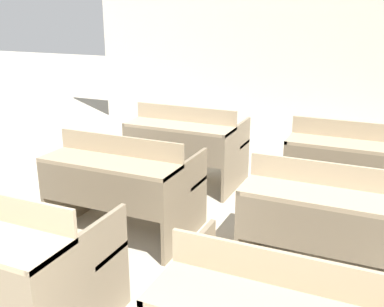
{
  "coord_description": "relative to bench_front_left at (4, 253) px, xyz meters",
  "views": [
    {
      "loc": [
        0.93,
        0.11,
        1.73
      ],
      "look_at": [
        -0.38,
        3.01,
        0.71
      ],
      "focal_mm": 42.0,
      "sensor_mm": 36.0,
      "label": 1
    }
  ],
  "objects": [
    {
      "name": "bench_second_left",
      "position": [
        0.01,
        1.21,
        0.0
      ],
      "size": [
        1.08,
        0.77,
        0.81
      ],
      "color": "#786952",
      "rests_on": "ground_plane"
    },
    {
      "name": "wall_back",
      "position": [
        0.94,
        4.73,
        0.99
      ],
      "size": [
        6.91,
        0.06,
        2.85
      ],
      "color": "beige",
      "rests_on": "ground_plane"
    },
    {
      "name": "bench_third_left",
      "position": [
        0.01,
        2.4,
        0.0
      ],
      "size": [
        1.08,
        0.77,
        0.81
      ],
      "color": "#81725B",
      "rests_on": "ground_plane"
    },
    {
      "name": "bench_second_right",
      "position": [
        1.6,
        1.22,
        0.0
      ],
      "size": [
        1.08,
        0.77,
        0.81
      ],
      "color": "#7F7059",
      "rests_on": "ground_plane"
    },
    {
      "name": "bench_front_left",
      "position": [
        0.0,
        0.0,
        0.0
      ],
      "size": [
        1.08,
        0.77,
        0.81
      ],
      "color": "#81725B",
      "rests_on": "ground_plane"
    },
    {
      "name": "bench_third_right",
      "position": [
        1.62,
        2.43,
        0.0
      ],
      "size": [
        1.08,
        0.77,
        0.81
      ],
      "color": "#7B6C55",
      "rests_on": "ground_plane"
    }
  ]
}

